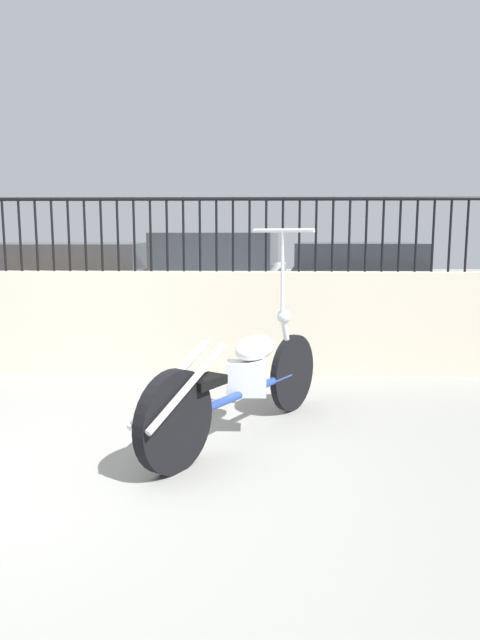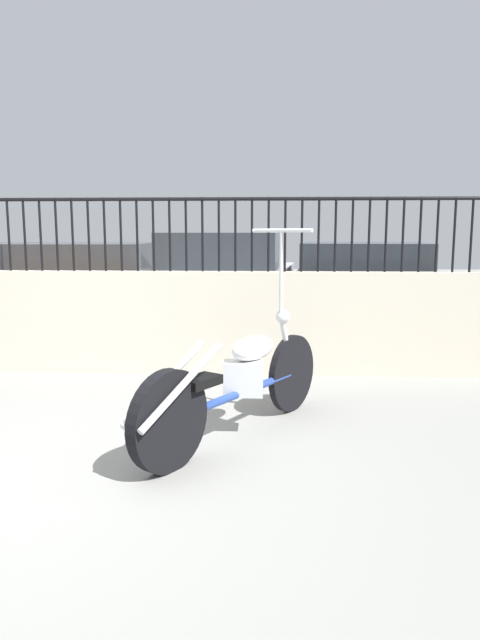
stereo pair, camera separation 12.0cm
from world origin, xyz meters
TOP-DOWN VIEW (x-y plane):
  - ground_plane at (0.00, 0.00)m, footprint 40.00×40.00m
  - low_wall at (0.00, 2.58)m, footprint 8.91×0.18m
  - fence_railing at (0.00, 2.58)m, footprint 8.91×0.04m
  - motorcycle_blue at (1.33, 0.68)m, footprint 1.23×1.82m
  - car_orange at (-1.02, 5.26)m, footprint 2.19×4.66m
  - car_silver at (0.96, 5.18)m, footprint 2.12×4.11m
  - car_black at (2.92, 5.19)m, footprint 2.32×4.42m

SIDE VIEW (x-z plane):
  - ground_plane at x=0.00m, z-range 0.00..0.00m
  - motorcycle_blue at x=1.33m, z-range -0.33..1.14m
  - low_wall at x=0.00m, z-range 0.00..1.05m
  - car_orange at x=-1.02m, z-range 0.02..1.31m
  - car_black at x=2.92m, z-range 0.02..1.32m
  - car_silver at x=0.96m, z-range 0.00..1.43m
  - fence_railing at x=0.00m, z-range 1.17..1.90m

